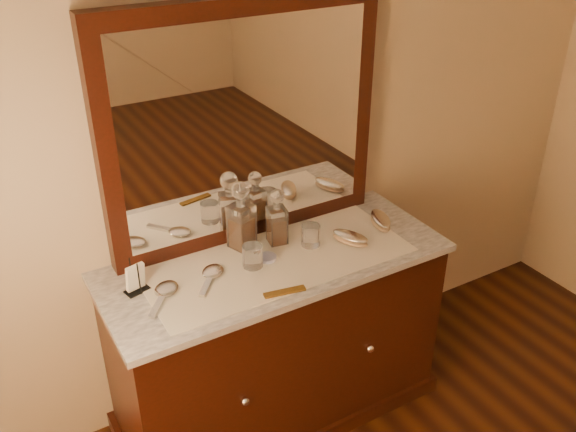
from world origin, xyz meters
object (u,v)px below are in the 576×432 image
object	(u,v)px
decanter_right	(277,222)
dresser_cabinet	(277,341)
napkin_rack	(136,279)
hand_mirror_outer	(165,292)
pin_dish	(267,258)
mirror_frame	(245,125)
brush_near	(350,238)
hand_mirror_inner	(212,274)
decanter_left	(241,222)
brush_far	(380,220)
comb	(285,292)

from	to	relation	value
decanter_right	dresser_cabinet	bearing A→B (deg)	-121.92
napkin_rack	hand_mirror_outer	xyz separation A→B (m)	(0.08, -0.08, -0.04)
dresser_cabinet	pin_dish	bearing A→B (deg)	164.70
mirror_frame	napkin_rack	world-z (taller)	mirror_frame
hand_mirror_outer	pin_dish	bearing A→B (deg)	1.95
napkin_rack	hand_mirror_outer	distance (m)	0.12
decanter_right	brush_near	distance (m)	0.32
pin_dish	decanter_right	size ratio (longest dim) A/B	0.31
hand_mirror_outer	hand_mirror_inner	size ratio (longest dim) A/B	1.06
decanter_left	brush_near	size ratio (longest dim) A/B	1.66
dresser_cabinet	brush_far	distance (m)	0.71
decanter_left	decanter_right	bearing A→B (deg)	-16.74
napkin_rack	hand_mirror_outer	bearing A→B (deg)	-42.72
pin_dish	mirror_frame	bearing A→B (deg)	81.63
mirror_frame	hand_mirror_inner	distance (m)	0.61
brush_near	comb	bearing A→B (deg)	-157.96
dresser_cabinet	napkin_rack	bearing A→B (deg)	172.83
decanter_left	decanter_right	xyz separation A→B (m)	(0.14, -0.04, -0.02)
comb	hand_mirror_outer	distance (m)	0.45
decanter_right	brush_far	distance (m)	0.49
brush_far	hand_mirror_inner	world-z (taller)	brush_far
comb	hand_mirror_outer	bearing A→B (deg)	161.16
pin_dish	hand_mirror_outer	size ratio (longest dim) A/B	0.36
brush_near	hand_mirror_inner	world-z (taller)	brush_near
napkin_rack	decanter_right	size ratio (longest dim) A/B	0.54
pin_dish	napkin_rack	bearing A→B (deg)	173.38
brush_near	napkin_rack	bearing A→B (deg)	171.96
decanter_left	brush_near	bearing A→B (deg)	-26.79
decanter_right	hand_mirror_inner	distance (m)	0.37
dresser_cabinet	napkin_rack	distance (m)	0.75
comb	decanter_left	world-z (taller)	decanter_left
dresser_cabinet	hand_mirror_outer	world-z (taller)	hand_mirror_outer
dresser_cabinet	brush_near	world-z (taller)	brush_near
mirror_frame	pin_dish	xyz separation A→B (m)	(-0.03, -0.24, -0.49)
decanter_right	hand_mirror_inner	world-z (taller)	decanter_right
comb	brush_near	world-z (taller)	brush_near
pin_dish	hand_mirror_outer	world-z (taller)	hand_mirror_outer
decanter_left	brush_far	xyz separation A→B (m)	(0.61, -0.15, -0.09)
pin_dish	brush_near	world-z (taller)	brush_near
comb	decanter_right	distance (m)	0.38
brush_near	hand_mirror_outer	bearing A→B (deg)	176.49
decanter_left	brush_near	world-z (taller)	decanter_left
decanter_right	hand_mirror_inner	size ratio (longest dim) A/B	1.25
mirror_frame	brush_far	bearing A→B (deg)	-24.63
napkin_rack	decanter_right	xyz separation A→B (m)	(0.63, 0.04, 0.05)
decanter_right	decanter_left	bearing A→B (deg)	163.26
mirror_frame	hand_mirror_outer	bearing A→B (deg)	-152.46
decanter_left	brush_far	bearing A→B (deg)	-13.95
decanter_left	decanter_right	size ratio (longest dim) A/B	1.20
brush_far	hand_mirror_outer	distance (m)	1.02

